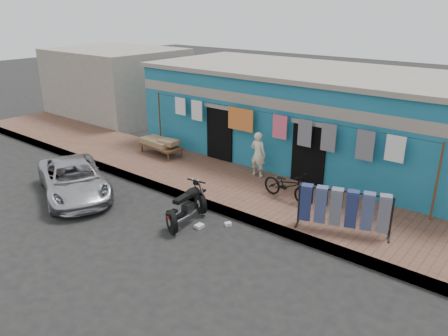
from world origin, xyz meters
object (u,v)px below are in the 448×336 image
car (73,179)px  jeans_rack (344,210)px  motorcycle (187,204)px  seated_person (258,154)px  charpoy (161,147)px  bicycle (288,182)px

car → jeans_rack: bearing=-46.8°
jeans_rack → motorcycle: bearing=-153.7°
seated_person → jeans_rack: 4.07m
seated_person → charpoy: 4.02m
seated_person → charpoy: seated_person is taller
bicycle → motorcycle: bicycle is taller
motorcycle → jeans_rack: (3.56, 1.76, 0.27)m
motorcycle → jeans_rack: size_ratio=0.73×
motorcycle → car: bearing=-175.0°
seated_person → bicycle: (1.69, -0.97, -0.22)m
bicycle → motorcycle: size_ratio=0.93×
motorcycle → jeans_rack: bearing=18.9°
bicycle → seated_person: bearing=64.7°
charpoy → jeans_rack: bearing=-9.0°
motorcycle → bicycle: bearing=50.6°
car → motorcycle: 3.96m
car → jeans_rack: 7.88m
seated_person → motorcycle: size_ratio=0.86×
motorcycle → seated_person: bearing=84.9°
seated_person → charpoy: bearing=5.5°
jeans_rack → car: bearing=-160.7°
seated_person → bicycle: bearing=148.9°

